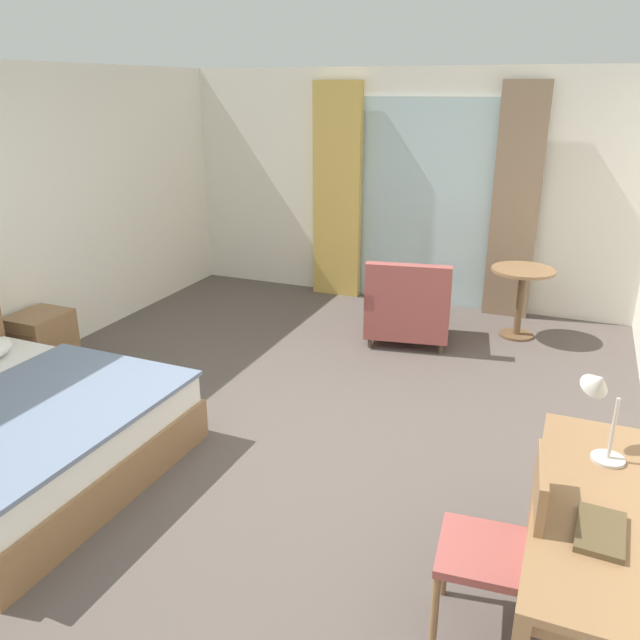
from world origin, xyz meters
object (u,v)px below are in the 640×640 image
nightstand (42,343)px  writing_desk (607,523)px  closed_book (601,532)px  desk_lamp (601,398)px  round_cafe_table (522,287)px  armchair_by_window (408,309)px  desk_chair (506,542)px

nightstand → writing_desk: (4.51, -1.31, 0.37)m
nightstand → closed_book: size_ratio=1.76×
desk_lamp → round_cafe_table: bearing=101.0°
writing_desk → desk_lamp: (-0.07, 0.44, 0.37)m
writing_desk → armchair_by_window: 3.67m
armchair_by_window → nightstand: bearing=-145.6°
armchair_by_window → round_cafe_table: (0.99, 0.56, 0.18)m
nightstand → armchair_by_window: (2.79, 1.91, 0.07)m
desk_lamp → round_cafe_table: 3.44m
nightstand → desk_chair: 4.37m
desk_lamp → closed_book: desk_lamp is taller
closed_book → desk_lamp: bearing=96.2°
nightstand → desk_chair: desk_chair is taller
writing_desk → armchair_by_window: (-1.71, 3.23, -0.30)m
round_cafe_table → nightstand: bearing=-146.8°
closed_book → armchair_by_window: bearing=119.1°
desk_chair → desk_lamp: bearing=61.8°
desk_lamp → writing_desk: bearing=-80.5°
nightstand → round_cafe_table: bearing=33.2°
desk_chair → armchair_by_window: (-1.32, 3.37, -0.19)m
writing_desk → closed_book: size_ratio=4.90×
writing_desk → closed_book: (-0.04, -0.21, 0.10)m
nightstand → desk_chair: bearing=-19.5°
desk_chair → armchair_by_window: desk_chair is taller
desk_chair → armchair_by_window: bearing=111.5°
writing_desk → closed_book: 0.24m
desk_chair → closed_book: bearing=-11.7°
desk_chair → armchair_by_window: size_ratio=1.04×
desk_lamp → closed_book: 0.71m
writing_desk → desk_lamp: bearing=99.5°
desk_chair → writing_desk: bearing=20.1°
desk_lamp → closed_book: size_ratio=1.44×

